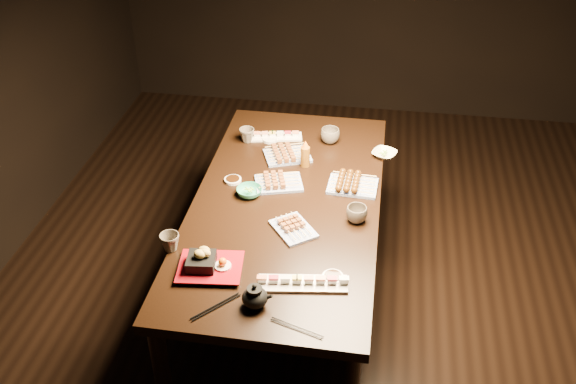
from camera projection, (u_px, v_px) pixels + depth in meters
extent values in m
plane|color=black|center=(335.00, 315.00, 3.52)|extent=(5.00, 5.00, 0.00)
cube|color=black|center=(286.00, 260.00, 3.32)|extent=(1.18, 1.92, 0.75)
imported|color=teal|center=(249.00, 192.00, 3.14)|extent=(0.17, 0.17, 0.04)
imported|color=beige|center=(384.00, 154.00, 3.44)|extent=(0.17, 0.17, 0.03)
imported|color=#51483E|center=(170.00, 242.00, 2.79)|extent=(0.11, 0.11, 0.08)
imported|color=#51483E|center=(357.00, 214.00, 2.96)|extent=(0.11, 0.11, 0.08)
imported|color=#51483E|center=(247.00, 135.00, 3.56)|extent=(0.12, 0.12, 0.08)
imported|color=#51483E|center=(330.00, 136.00, 3.56)|extent=(0.12, 0.12, 0.08)
cylinder|color=brown|center=(305.00, 153.00, 3.34)|extent=(0.05, 0.05, 0.15)
cylinder|color=white|center=(233.00, 180.00, 3.25)|extent=(0.09, 0.09, 0.02)
cylinder|color=white|center=(369.00, 184.00, 3.22)|extent=(0.08, 0.08, 0.01)
cylinder|color=white|center=(333.00, 277.00, 2.65)|extent=(0.11, 0.11, 0.02)
cylinder|color=white|center=(270.00, 139.00, 3.59)|extent=(0.10, 0.10, 0.02)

